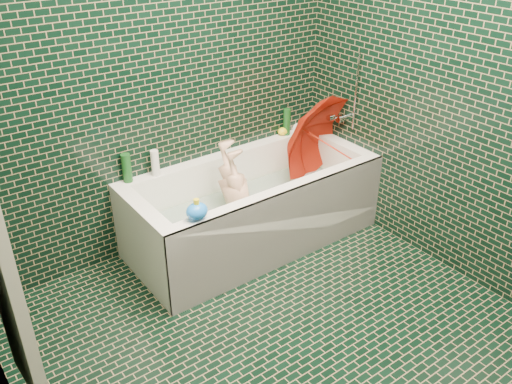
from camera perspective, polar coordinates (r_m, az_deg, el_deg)
floor at (r=3.03m, az=4.38°, el=-16.56°), size 2.80×2.80×0.00m
wall_back at (r=3.42m, az=-10.53°, el=13.10°), size 2.80×0.00×2.80m
wall_right at (r=3.28m, az=23.15°, el=10.60°), size 0.00×2.80×2.80m
bathtub at (r=3.74m, az=-0.21°, el=-2.39°), size 1.70×0.75×0.55m
bath_mat at (r=3.78m, az=-0.37°, el=-3.00°), size 1.35×0.47×0.01m
water at (r=3.71m, az=-0.38°, el=-1.11°), size 1.48×0.53×0.00m
faucet at (r=3.99m, az=9.28°, el=8.25°), size 0.18×0.19×0.55m
child at (r=3.63m, az=-1.54°, el=-1.65°), size 0.99×0.62×0.36m
umbrella at (r=3.88m, az=7.89°, el=4.78°), size 0.94×0.86×0.94m
soap_bottle_a at (r=4.22m, az=5.03°, el=6.45°), size 0.12×0.12×0.25m
soap_bottle_b at (r=4.29m, az=5.58°, el=6.84°), size 0.11×0.11×0.20m
soap_bottle_c at (r=4.26m, az=5.85°, el=6.64°), size 0.16×0.16×0.18m
bottle_right_tall at (r=4.11m, az=3.26°, el=7.39°), size 0.07×0.07×0.20m
bottle_right_pump at (r=4.22m, az=5.84°, el=7.64°), size 0.06×0.06×0.17m
bottle_left_tall at (r=3.50m, az=-13.45°, el=2.47°), size 0.08×0.08×0.19m
bottle_left_short at (r=3.54m, az=-10.57°, el=3.01°), size 0.06×0.06×0.18m
rubber_duck at (r=4.11m, az=2.91°, el=6.50°), size 0.11×0.09×0.09m
bath_toy at (r=3.04m, az=-6.24°, el=-2.00°), size 0.15×0.13×0.13m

